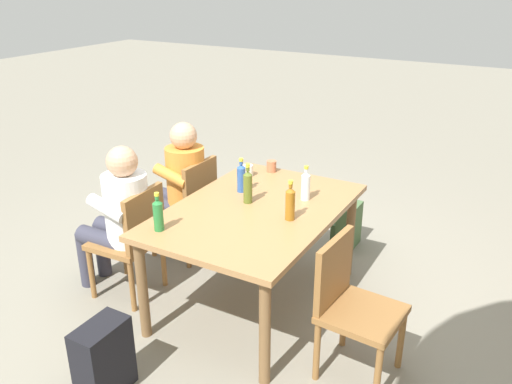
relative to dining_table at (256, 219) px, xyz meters
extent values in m
plane|color=gray|center=(0.00, 0.00, -0.68)|extent=(24.00, 24.00, 0.00)
cube|color=#A37547|center=(0.00, 0.00, 0.07)|extent=(1.57, 1.07, 0.04)
cylinder|color=brown|center=(-0.71, -0.46, -0.32)|extent=(0.07, 0.07, 0.73)
cylinder|color=brown|center=(0.71, -0.46, -0.32)|extent=(0.07, 0.07, 0.73)
cylinder|color=brown|center=(-0.71, 0.46, -0.32)|extent=(0.07, 0.07, 0.73)
cylinder|color=brown|center=(0.71, 0.46, -0.32)|extent=(0.07, 0.07, 0.73)
cube|color=olive|center=(-0.35, -0.92, -0.25)|extent=(0.45, 0.45, 0.04)
cube|color=olive|center=(-0.35, -0.72, -0.02)|extent=(0.42, 0.05, 0.42)
cylinder|color=olive|center=(-0.55, -1.10, -0.48)|extent=(0.04, 0.04, 0.41)
cylinder|color=olive|center=(-0.17, -1.11, -0.48)|extent=(0.04, 0.04, 0.41)
cylinder|color=olive|center=(-0.54, -0.72, -0.48)|extent=(0.04, 0.04, 0.41)
cylinder|color=olive|center=(-0.16, -0.73, -0.48)|extent=(0.04, 0.04, 0.41)
cube|color=olive|center=(0.35, -0.92, -0.25)|extent=(0.46, 0.46, 0.04)
cube|color=olive|center=(0.34, -0.72, -0.02)|extent=(0.42, 0.06, 0.42)
cylinder|color=olive|center=(0.17, -1.12, -0.48)|extent=(0.04, 0.04, 0.41)
cylinder|color=olive|center=(0.55, -1.10, -0.48)|extent=(0.04, 0.04, 0.41)
cylinder|color=olive|center=(0.15, -0.74, -0.48)|extent=(0.04, 0.04, 0.41)
cylinder|color=olive|center=(0.53, -0.72, -0.48)|extent=(0.04, 0.04, 0.41)
cube|color=olive|center=(0.35, 0.92, -0.25)|extent=(0.47, 0.47, 0.04)
cube|color=olive|center=(0.34, 0.72, -0.02)|extent=(0.42, 0.07, 0.42)
cylinder|color=olive|center=(0.56, 1.09, -0.48)|extent=(0.04, 0.04, 0.41)
cylinder|color=olive|center=(0.18, 1.12, -0.48)|extent=(0.04, 0.04, 0.41)
cylinder|color=olive|center=(0.53, 0.71, -0.48)|extent=(0.04, 0.04, 0.41)
cylinder|color=olive|center=(0.15, 0.74, -0.48)|extent=(0.04, 0.04, 0.41)
cylinder|color=orange|center=(-0.35, -0.87, 0.03)|extent=(0.32, 0.32, 0.52)
sphere|color=tan|center=(-0.35, -0.87, 0.39)|extent=(0.22, 0.22, 0.22)
cylinder|color=#383847|center=(-0.44, -1.07, -0.23)|extent=(0.14, 0.40, 0.14)
cylinder|color=#383847|center=(-0.44, -1.27, -0.46)|extent=(0.11, 0.11, 0.45)
cylinder|color=orange|center=(-0.54, -0.87, 0.11)|extent=(0.09, 0.31, 0.16)
cylinder|color=#383847|center=(-0.26, -1.07, -0.23)|extent=(0.14, 0.40, 0.14)
cylinder|color=#383847|center=(-0.26, -1.27, -0.46)|extent=(0.11, 0.11, 0.45)
cylinder|color=orange|center=(-0.16, -0.87, 0.11)|extent=(0.09, 0.31, 0.16)
cylinder|color=white|center=(0.35, -0.87, 0.03)|extent=(0.32, 0.32, 0.52)
sphere|color=tan|center=(0.35, -0.87, 0.39)|extent=(0.22, 0.22, 0.22)
cylinder|color=#383847|center=(0.26, -1.07, -0.23)|extent=(0.14, 0.40, 0.14)
cylinder|color=#383847|center=(0.26, -1.27, -0.46)|extent=(0.11, 0.11, 0.45)
cylinder|color=white|center=(0.16, -0.87, 0.11)|extent=(0.09, 0.31, 0.16)
cylinder|color=#383847|center=(0.44, -1.07, -0.23)|extent=(0.14, 0.40, 0.14)
cylinder|color=#383847|center=(0.44, -1.27, -0.46)|extent=(0.11, 0.11, 0.45)
cylinder|color=white|center=(0.54, -0.87, 0.11)|extent=(0.09, 0.31, 0.16)
cylinder|color=#996019|center=(0.05, 0.28, 0.19)|extent=(0.06, 0.06, 0.20)
cone|color=#996019|center=(0.05, 0.28, 0.30)|extent=(0.06, 0.06, 0.03)
cylinder|color=#996019|center=(0.05, 0.28, 0.33)|extent=(0.03, 0.03, 0.03)
cylinder|color=yellow|center=(0.05, 0.28, 0.35)|extent=(0.03, 0.03, 0.02)
cylinder|color=white|center=(-0.30, 0.24, 0.18)|extent=(0.06, 0.06, 0.18)
cone|color=white|center=(-0.30, 0.24, 0.28)|extent=(0.06, 0.06, 0.03)
cylinder|color=white|center=(-0.30, 0.24, 0.31)|extent=(0.03, 0.03, 0.03)
cylinder|color=yellow|center=(-0.30, 0.24, 0.33)|extent=(0.03, 0.03, 0.02)
cylinder|color=#287A38|center=(0.60, -0.37, 0.18)|extent=(0.06, 0.06, 0.18)
cone|color=#287A38|center=(0.60, -0.37, 0.29)|extent=(0.06, 0.06, 0.03)
cylinder|color=#287A38|center=(0.60, -0.37, 0.31)|extent=(0.03, 0.03, 0.03)
cylinder|color=yellow|center=(0.60, -0.37, 0.33)|extent=(0.03, 0.03, 0.02)
cylinder|color=#2D56A3|center=(-0.21, -0.24, 0.18)|extent=(0.06, 0.06, 0.19)
cone|color=#2D56A3|center=(-0.21, -0.24, 0.29)|extent=(0.06, 0.06, 0.03)
cylinder|color=#2D56A3|center=(-0.21, -0.24, 0.31)|extent=(0.03, 0.03, 0.03)
cylinder|color=yellow|center=(-0.21, -0.24, 0.34)|extent=(0.03, 0.03, 0.02)
cylinder|color=#566623|center=(-0.06, -0.10, 0.19)|extent=(0.06, 0.06, 0.21)
cone|color=#566623|center=(-0.06, -0.10, 0.31)|extent=(0.06, 0.06, 0.03)
cylinder|color=#566623|center=(-0.06, -0.10, 0.34)|extent=(0.03, 0.03, 0.03)
cylinder|color=yellow|center=(-0.06, -0.10, 0.37)|extent=(0.03, 0.03, 0.02)
cylinder|color=#BC6B47|center=(-0.69, -0.24, 0.13)|extent=(0.08, 0.08, 0.09)
cylinder|color=white|center=(-0.51, -0.36, 0.13)|extent=(0.08, 0.08, 0.09)
cube|color=black|center=(1.23, -0.31, -0.45)|extent=(0.32, 0.19, 0.46)
cube|color=black|center=(1.23, -0.44, -0.53)|extent=(0.23, 0.06, 0.20)
cube|color=#47663D|center=(-1.16, 0.29, -0.48)|extent=(0.28, 0.15, 0.40)
cube|color=#395130|center=(-1.16, 0.19, -0.55)|extent=(0.20, 0.06, 0.18)
camera|label=1|loc=(2.91, 1.64, 1.61)|focal=37.11mm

